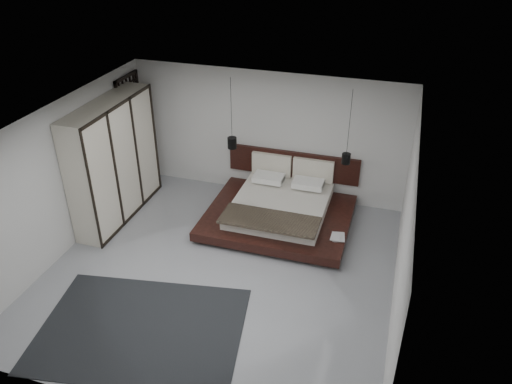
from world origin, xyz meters
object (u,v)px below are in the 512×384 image
(lattice_screen, at_px, (133,133))
(bed, at_px, (280,208))
(pendant_left, at_px, (232,143))
(wardrobe, at_px, (114,161))
(rug, at_px, (141,329))
(pendant_right, at_px, (346,158))

(lattice_screen, bearing_deg, bed, -8.74)
(bed, relative_size, pendant_left, 1.91)
(lattice_screen, bearing_deg, wardrobe, -78.62)
(lattice_screen, height_order, bed, lattice_screen)
(rug, bearing_deg, lattice_screen, 118.78)
(pendant_right, bearing_deg, wardrobe, -165.40)
(pendant_right, bearing_deg, rug, -121.13)
(lattice_screen, relative_size, wardrobe, 1.03)
(bed, distance_m, wardrobe, 3.50)
(pendant_left, bearing_deg, bed, -21.41)
(bed, distance_m, pendant_right, 1.68)
(lattice_screen, relative_size, pendant_right, 1.71)
(bed, height_order, rug, bed)
(bed, height_order, pendant_right, pendant_right)
(lattice_screen, height_order, rug, lattice_screen)
(pendant_left, distance_m, rug, 4.30)
(bed, xyz_separation_m, rug, (-1.27, -3.60, -0.29))
(bed, bearing_deg, rug, -109.45)
(bed, xyz_separation_m, pendant_left, (-1.18, 0.46, 1.12))
(bed, distance_m, pendant_left, 1.69)
(pendant_right, bearing_deg, lattice_screen, 179.01)
(pendant_right, distance_m, wardrobe, 4.64)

